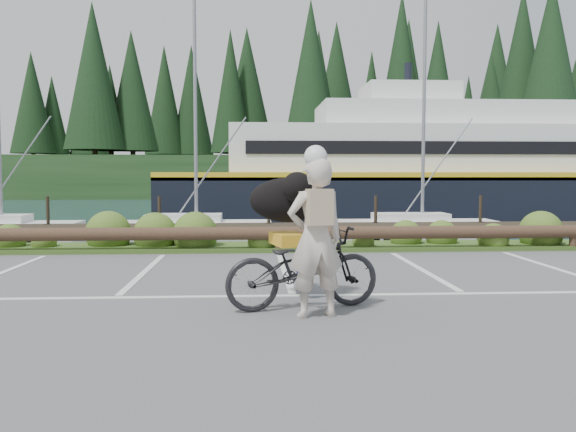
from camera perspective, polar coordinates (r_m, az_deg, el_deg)
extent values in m
plane|color=#505153|center=(9.56, 0.32, -7.00)|extent=(72.00, 72.00, 0.00)
plane|color=#1B3742|center=(57.44, -2.76, 0.98)|extent=(160.00, 160.00, 0.00)
cube|color=#3D5B21|center=(14.78, -1.00, -2.89)|extent=(34.00, 1.60, 0.10)
imported|color=black|center=(8.23, 1.41, -4.83)|extent=(2.25, 1.23, 1.12)
imported|color=beige|center=(7.70, 2.58, -2.09)|extent=(0.83, 0.64, 2.01)
ellipsoid|color=black|center=(8.79, 0.01, 1.52)|extent=(0.79, 1.21, 0.64)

